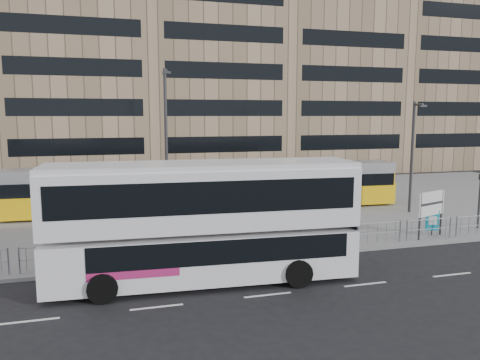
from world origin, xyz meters
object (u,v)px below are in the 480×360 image
object	(u,v)px
traffic_light_east	(480,194)
lamp_post_east	(413,152)
ad_panel	(432,221)
lamp_post_west	(166,142)
double_decker_bus	(204,218)
traffic_light_west	(128,214)
tram	(211,188)
station_sign	(431,206)
pedestrian	(327,217)

from	to	relation	value
traffic_light_east	lamp_post_east	xyz separation A→B (m)	(-0.98, 4.83, 2.00)
ad_panel	lamp_post_west	world-z (taller)	lamp_post_west
double_decker_bus	traffic_light_west	world-z (taller)	double_decker_bus
tram	ad_panel	distance (m)	13.83
traffic_light_east	lamp_post_east	distance (m)	5.32
traffic_light_west	tram	bearing A→B (deg)	68.26
double_decker_bus	tram	bearing A→B (deg)	79.81
station_sign	lamp_post_west	bearing A→B (deg)	134.51
traffic_light_west	lamp_post_west	distance (m)	6.78
pedestrian	lamp_post_east	distance (m)	8.98
traffic_light_east	lamp_post_east	world-z (taller)	lamp_post_east
traffic_light_west	traffic_light_east	size ratio (longest dim) A/B	1.00
double_decker_bus	lamp_post_east	bearing A→B (deg)	32.52
lamp_post_west	lamp_post_east	xyz separation A→B (m)	(15.82, -0.55, -0.87)
traffic_light_east	lamp_post_east	bearing A→B (deg)	97.25
double_decker_bus	pedestrian	xyz separation A→B (m)	(7.87, 5.22, -1.54)
pedestrian	ad_panel	bearing A→B (deg)	-121.02
lamp_post_west	lamp_post_east	world-z (taller)	lamp_post_west
double_decker_bus	station_sign	xyz separation A→B (m)	(12.61, 2.87, -0.71)
station_sign	lamp_post_west	xyz separation A→B (m)	(-12.88, 6.34, 3.15)
double_decker_bus	lamp_post_east	distance (m)	17.87
station_sign	ad_panel	world-z (taller)	station_sign
station_sign	lamp_post_east	size ratio (longest dim) A/B	0.34
traffic_light_east	lamp_post_west	world-z (taller)	lamp_post_west
tram	lamp_post_west	world-z (taller)	lamp_post_west
pedestrian	lamp_post_east	xyz separation A→B (m)	(7.69, 3.44, 3.11)
tram	traffic_light_west	world-z (taller)	traffic_light_west
double_decker_bus	tram	world-z (taller)	double_decker_bus
double_decker_bus	pedestrian	size ratio (longest dim) A/B	6.95
double_decker_bus	station_sign	size ratio (longest dim) A/B	4.90
pedestrian	lamp_post_west	distance (m)	9.90
tram	lamp_post_west	xyz separation A→B (m)	(-3.37, -3.63, 3.31)
ad_panel	station_sign	bearing A→B (deg)	-128.16
lamp_post_west	tram	bearing A→B (deg)	47.07
station_sign	lamp_post_west	distance (m)	14.70
traffic_light_west	traffic_light_east	xyz separation A→B (m)	(19.26, 0.25, 0.00)
lamp_post_east	lamp_post_west	bearing A→B (deg)	178.01
pedestrian	traffic_light_east	world-z (taller)	traffic_light_east
tram	pedestrian	size ratio (longest dim) A/B	15.17
tram	pedestrian	xyz separation A→B (m)	(4.76, -7.62, -0.67)
station_sign	traffic_light_west	xyz separation A→B (m)	(-15.33, 0.70, 0.29)
double_decker_bus	traffic_light_east	world-z (taller)	double_decker_bus
double_decker_bus	traffic_light_east	size ratio (longest dim) A/B	3.84
double_decker_bus	ad_panel	distance (m)	13.42
station_sign	traffic_light_east	distance (m)	4.05
station_sign	pedestrian	size ratio (longest dim) A/B	1.42
lamp_post_east	double_decker_bus	bearing A→B (deg)	-150.90
station_sign	lamp_post_east	xyz separation A→B (m)	(2.94, 5.79, 2.29)
pedestrian	lamp_post_west	world-z (taller)	lamp_post_west
traffic_light_west	traffic_light_east	world-z (taller)	same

